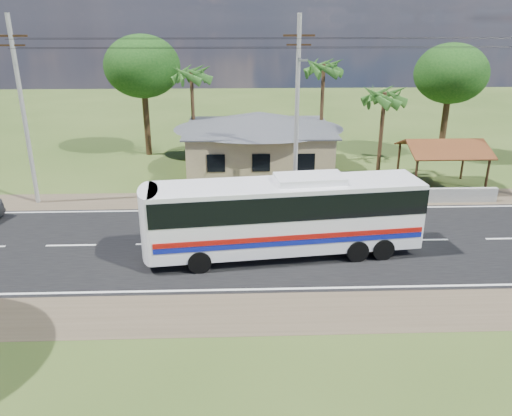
{
  "coord_description": "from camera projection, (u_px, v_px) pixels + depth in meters",
  "views": [
    {
      "loc": [
        -0.52,
        -23.08,
        10.7
      ],
      "look_at": [
        0.37,
        1.0,
        1.52
      ],
      "focal_mm": 35.0,
      "sensor_mm": 36.0,
      "label": 1
    }
  ],
  "objects": [
    {
      "name": "house",
      "position": [
        259.0,
        136.0,
        36.61
      ],
      "size": [
        12.4,
        10.0,
        5.0
      ],
      "color": "tan",
      "rests_on": "ground"
    },
    {
      "name": "ground",
      "position": [
        250.0,
        243.0,
        25.38
      ],
      "size": [
        120.0,
        120.0,
        0.0
      ],
      "primitive_type": "plane",
      "color": "#2F4719",
      "rests_on": "ground"
    },
    {
      "name": "coach_bus",
      "position": [
        287.0,
        211.0,
        23.37
      ],
      "size": [
        12.9,
        4.15,
        3.94
      ],
      "rotation": [
        0.0,
        0.0,
        0.12
      ],
      "color": "white",
      "rests_on": "ground"
    },
    {
      "name": "waiting_shed",
      "position": [
        443.0,
        148.0,
        32.79
      ],
      "size": [
        5.2,
        4.48,
        3.35
      ],
      "color": "#3A2915",
      "rests_on": "ground"
    },
    {
      "name": "utility_poles",
      "position": [
        291.0,
        107.0,
        29.48
      ],
      "size": [
        32.8,
        2.22,
        11.0
      ],
      "color": "#9E9E99",
      "rests_on": "ground"
    },
    {
      "name": "palm_mid",
      "position": [
        324.0,
        69.0,
        37.51
      ],
      "size": [
        2.8,
        2.8,
        8.2
      ],
      "color": "#47301E",
      "rests_on": "ground"
    },
    {
      "name": "concrete_barrier",
      "position": [
        441.0,
        195.0,
        30.86
      ],
      "size": [
        7.0,
        0.3,
        0.9
      ],
      "primitive_type": "cube",
      "color": "#9E9E99",
      "rests_on": "ground"
    },
    {
      "name": "road",
      "position": [
        250.0,
        243.0,
        25.38
      ],
      "size": [
        120.0,
        16.0,
        0.03
      ],
      "color": "black",
      "rests_on": "ground"
    },
    {
      "name": "tree_behind_house",
      "position": [
        142.0,
        67.0,
        39.38
      ],
      "size": [
        6.0,
        6.0,
        9.61
      ],
      "color": "#47301E",
      "rests_on": "ground"
    },
    {
      "name": "motorcycle",
      "position": [
        371.0,
        193.0,
        31.17
      ],
      "size": [
        1.9,
        0.69,
        0.99
      ],
      "primitive_type": "imported",
      "rotation": [
        0.0,
        0.0,
        1.59
      ],
      "color": "black",
      "rests_on": "ground"
    },
    {
      "name": "palm_near",
      "position": [
        384.0,
        97.0,
        33.95
      ],
      "size": [
        2.8,
        2.8,
        6.7
      ],
      "color": "#47301E",
      "rests_on": "ground"
    },
    {
      "name": "person",
      "position": [
        398.0,
        192.0,
        29.96
      ],
      "size": [
        0.77,
        0.62,
        1.84
      ],
      "primitive_type": "imported",
      "rotation": [
        0.0,
        0.0,
        2.83
      ],
      "color": "navy",
      "rests_on": "ground"
    },
    {
      "name": "tree_behind_shed",
      "position": [
        451.0,
        74.0,
        38.49
      ],
      "size": [
        5.6,
        5.6,
        9.02
      ],
      "color": "#47301E",
      "rests_on": "ground"
    },
    {
      "name": "palm_far",
      "position": [
        191.0,
        75.0,
        37.81
      ],
      "size": [
        2.8,
        2.8,
        7.7
      ],
      "color": "#47301E",
      "rests_on": "ground"
    }
  ]
}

